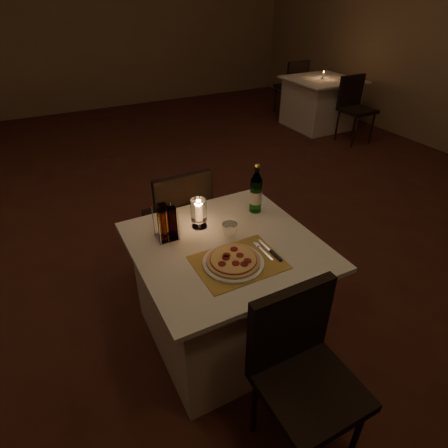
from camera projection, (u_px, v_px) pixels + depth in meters
name	position (u px, v px, depth m)	size (l,w,h in m)	color
floor	(199.00, 260.00, 3.17)	(8.00, 10.00, 0.02)	#4A2118
wall_back	(69.00, 17.00, 6.09)	(8.00, 0.02, 3.00)	#8F7453
main_table	(226.00, 292.00, 2.29)	(1.00, 1.00, 0.74)	white
chair_near	(300.00, 362.00, 1.66)	(0.42, 0.42, 0.90)	black
chair_far	(180.00, 214.00, 2.73)	(0.42, 0.42, 0.90)	black
placemat	(238.00, 262.00, 1.95)	(0.45, 0.34, 0.00)	gold
plate	(233.00, 263.00, 1.93)	(0.32, 0.32, 0.01)	white
pizza	(233.00, 260.00, 1.92)	(0.28, 0.28, 0.02)	#D8B77F
fork	(262.00, 250.00, 2.04)	(0.02, 0.18, 0.00)	silver
knife	(273.00, 253.00, 2.00)	(0.02, 0.22, 0.01)	black
tumbler	(230.00, 230.00, 2.13)	(0.09, 0.09, 0.09)	white
water_bottle	(256.00, 193.00, 2.33)	(0.08, 0.08, 0.32)	#62B561
hurricane_candle	(199.00, 211.00, 2.18)	(0.09, 0.09, 0.18)	white
cruet_caddy	(166.00, 224.00, 2.08)	(0.12, 0.12, 0.21)	white
neighbor_table_right	(320.00, 103.00, 5.91)	(1.00, 1.00, 0.74)	white
neighbor_chair_ra	(354.00, 102.00, 5.29)	(0.42, 0.42, 0.90)	black
neighbor_chair_rb	(294.00, 82.00, 6.35)	(0.42, 0.42, 0.90)	black
neighbor_candle_right	(323.00, 75.00, 5.69)	(0.03, 0.03, 0.11)	white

